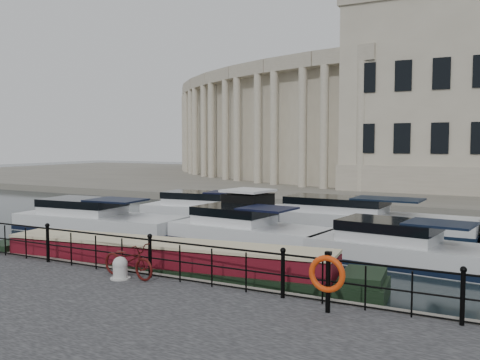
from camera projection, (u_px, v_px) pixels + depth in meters
name	position (u px, v px, depth m)	size (l,w,h in m)	color
ground_plane	(195.00, 279.00, 16.75)	(160.00, 160.00, 0.00)	black
far_bank	(422.00, 184.00, 50.84)	(120.00, 42.00, 0.55)	#6B665B
railing	(150.00, 254.00, 14.69)	(24.14, 0.14, 1.22)	black
civic_building	(403.00, 111.00, 47.09)	(53.55, 31.84, 16.85)	#ADA38C
bicycle	(128.00, 260.00, 14.68)	(0.65, 1.86, 0.97)	#460E0C
mooring_bollard	(120.00, 268.00, 14.57)	(0.55, 0.55, 0.61)	#B7B7B3
life_ring_post	(327.00, 275.00, 11.61)	(0.83, 0.21, 1.35)	black
narrowboat	(164.00, 268.00, 16.68)	(13.68, 3.57, 1.50)	black
harbour_hut	(248.00, 214.00, 24.66)	(2.93, 2.54, 2.16)	#6B665B
cabin_cruisers	(295.00, 228.00, 24.39)	(27.39, 10.06, 1.99)	silver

